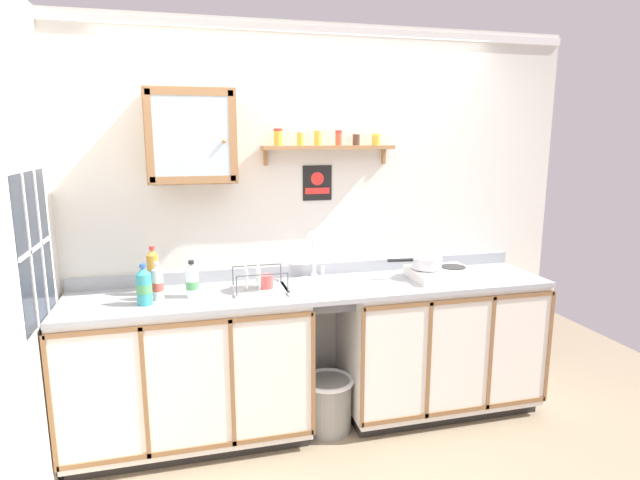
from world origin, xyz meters
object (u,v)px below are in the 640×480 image
object	(u,v)px
bottle_water_clear_1	(192,281)
bottle_opaque_white_3	(158,283)
saucepan	(426,262)
mug	(265,282)
dish_rack	(258,285)
hot_plate_stove	(442,274)
bottle_juice_amber_0	(153,273)
trash_bin	(328,402)
bottle_detergent_teal_2	(144,286)
sink	(324,288)
warning_sign	(317,183)
wall_cabinet	(191,136)

from	to	relation	value
bottle_water_clear_1	bottle_opaque_white_3	world-z (taller)	bottle_opaque_white_3
saucepan	mug	size ratio (longest dim) A/B	3.05
dish_rack	hot_plate_stove	bearing A→B (deg)	-1.22
bottle_juice_amber_0	trash_bin	xyz separation A→B (m)	(1.03, -0.16, -0.89)
hot_plate_stove	bottle_detergent_teal_2	bearing A→B (deg)	-177.57
sink	trash_bin	bearing A→B (deg)	-89.31
saucepan	bottle_juice_amber_0	xyz separation A→B (m)	(-1.72, 0.08, 0.02)
sink	mug	bearing A→B (deg)	-176.64
hot_plate_stove	bottle_detergent_teal_2	size ratio (longest dim) A/B	1.74
bottle_opaque_white_3	warning_sign	bearing A→B (deg)	16.22
warning_sign	trash_bin	xyz separation A→B (m)	(-0.02, -0.34, -1.38)
bottle_opaque_white_3	saucepan	bearing A→B (deg)	0.89
hot_plate_stove	wall_cabinet	distance (m)	1.81
wall_cabinet	trash_bin	bearing A→B (deg)	-16.01
wall_cabinet	dish_rack	bearing A→B (deg)	-22.91
mug	wall_cabinet	distance (m)	0.97
trash_bin	mug	bearing A→B (deg)	167.66
bottle_detergent_teal_2	bottle_opaque_white_3	world-z (taller)	bottle_detergent_teal_2
saucepan	dish_rack	world-z (taller)	dish_rack
saucepan	trash_bin	size ratio (longest dim) A/B	1.03
saucepan	bottle_opaque_white_3	xyz separation A→B (m)	(-1.69, -0.03, -0.01)
sink	mug	distance (m)	0.38
bottle_water_clear_1	wall_cabinet	xyz separation A→B (m)	(0.04, 0.18, 0.83)
bottle_juice_amber_0	warning_sign	size ratio (longest dim) A/B	1.28
saucepan	bottle_opaque_white_3	bearing A→B (deg)	-179.11
sink	mug	xyz separation A→B (m)	(-0.38, -0.02, 0.07)
bottle_water_clear_1	bottle_opaque_white_3	bearing A→B (deg)	179.39
warning_sign	sink	bearing A→B (deg)	-94.11
bottle_detergent_teal_2	wall_cabinet	size ratio (longest dim) A/B	0.43
bottle_detergent_teal_2	trash_bin	size ratio (longest dim) A/B	0.66
bottle_opaque_white_3	warning_sign	world-z (taller)	warning_sign
bottle_juice_amber_0	bottle_detergent_teal_2	distance (m)	0.19
trash_bin	dish_rack	bearing A→B (deg)	170.07
sink	warning_sign	bearing A→B (deg)	85.89
dish_rack	mug	distance (m)	0.05
trash_bin	wall_cabinet	bearing A→B (deg)	163.99
hot_plate_stove	bottle_opaque_white_3	size ratio (longest dim) A/B	1.83
hot_plate_stove	wall_cabinet	size ratio (longest dim) A/B	0.75
saucepan	dish_rack	distance (m)	1.11
hot_plate_stove	warning_sign	distance (m)	1.01
bottle_water_clear_1	trash_bin	bearing A→B (deg)	-3.24
mug	wall_cabinet	size ratio (longest dim) A/B	0.22
bottle_detergent_teal_2	bottle_opaque_white_3	bearing A→B (deg)	48.46
dish_rack	trash_bin	distance (m)	0.90
trash_bin	bottle_water_clear_1	bearing A→B (deg)	176.76
warning_sign	bottle_juice_amber_0	bearing A→B (deg)	-169.81
bottle_water_clear_1	mug	size ratio (longest dim) A/B	1.83
dish_rack	mug	xyz separation A→B (m)	(0.05, 0.01, 0.02)
sink	hot_plate_stove	xyz separation A→B (m)	(0.79, -0.06, 0.06)
saucepan	bottle_detergent_teal_2	distance (m)	1.76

